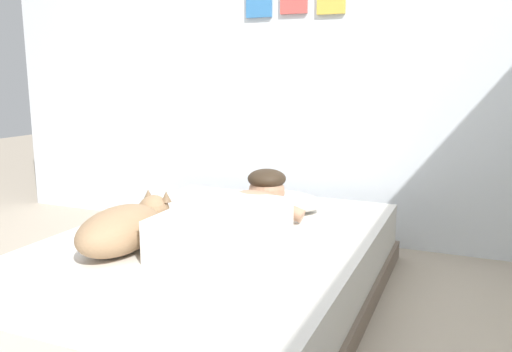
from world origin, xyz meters
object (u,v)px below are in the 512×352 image
at_px(person_lying, 237,217).
at_px(dog, 125,227).
at_px(coffee_cup, 269,210).
at_px(pillow, 277,201).
at_px(cell_phone, 238,260).
at_px(bed, 210,274).

distance_m(person_lying, dog, 0.50).
bearing_deg(person_lying, coffee_cup, 91.23).
bearing_deg(dog, pillow, 68.25).
relative_size(pillow, person_lying, 0.57).
bearing_deg(coffee_cup, pillow, 93.93).
bearing_deg(dog, cell_phone, 7.34).
height_order(pillow, cell_phone, pillow).
height_order(dog, cell_phone, dog).
relative_size(dog, cell_phone, 4.11).
bearing_deg(cell_phone, dog, -172.66).
height_order(dog, coffee_cup, dog).
bearing_deg(cell_phone, coffee_cup, 101.22).
distance_m(bed, pillow, 0.66).
height_order(pillow, person_lying, person_lying).
distance_m(person_lying, cell_phone, 0.31).
xyz_separation_m(bed, dog, (-0.26, -0.28, 0.27)).
bearing_deg(pillow, dog, -111.75).
relative_size(person_lying, cell_phone, 6.57).
bearing_deg(person_lying, pillow, 91.92).
height_order(bed, cell_phone, cell_phone).
height_order(pillow, dog, dog).
distance_m(bed, person_lying, 0.30).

